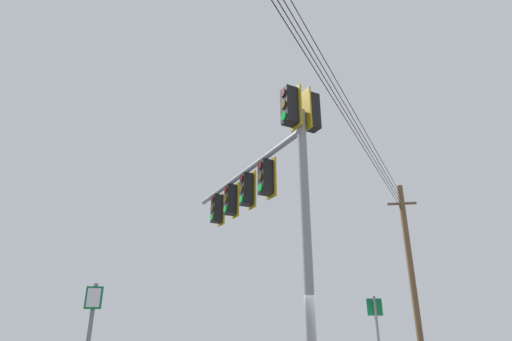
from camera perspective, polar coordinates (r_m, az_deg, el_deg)
The scene contains 3 objects.
signal_mast_assembly at distance 10.11m, azimuth 1.26°, elevation -2.58°, with size 1.61×6.44×7.08m.
utility_pole_wooden at distance 23.89m, azimuth 21.10°, elevation -12.82°, with size 1.49×0.81×9.58m.
route_sign_primary at distance 10.87m, azimuth 16.95°, elevation -21.98°, with size 0.37×0.14×2.64m.
Camera 1 is at (4.37, 7.65, 1.96)m, focal length 28.17 mm.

